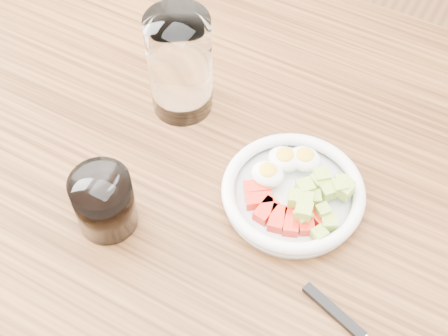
{
  "coord_description": "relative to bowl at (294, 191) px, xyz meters",
  "views": [
    {
      "loc": [
        0.22,
        -0.41,
        1.46
      ],
      "look_at": [
        -0.01,
        0.01,
        0.8
      ],
      "focal_mm": 50.0,
      "sensor_mm": 36.0,
      "label": 1
    }
  ],
  "objects": [
    {
      "name": "fork",
      "position": [
        0.13,
        -0.13,
        -0.01
      ],
      "size": [
        0.18,
        0.07,
        0.01
      ],
      "color": "black",
      "rests_on": "dining_table"
    },
    {
      "name": "dining_table",
      "position": [
        -0.08,
        -0.03,
        -0.12
      ],
      "size": [
        1.5,
        0.9,
        0.77
      ],
      "color": "brown",
      "rests_on": "ground"
    },
    {
      "name": "water_glass",
      "position": [
        -0.21,
        0.07,
        0.06
      ],
      "size": [
        0.09,
        0.09,
        0.16
      ],
      "primitive_type": "cylinder",
      "color": "white",
      "rests_on": "dining_table"
    },
    {
      "name": "coffee_glass",
      "position": [
        -0.19,
        -0.14,
        0.02
      ],
      "size": [
        0.08,
        0.08,
        0.09
      ],
      "color": "white",
      "rests_on": "dining_table"
    },
    {
      "name": "bowl",
      "position": [
        0.0,
        0.0,
        0.0
      ],
      "size": [
        0.19,
        0.19,
        0.04
      ],
      "color": "white",
      "rests_on": "dining_table"
    }
  ]
}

